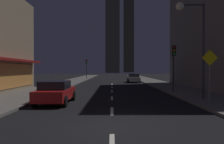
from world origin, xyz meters
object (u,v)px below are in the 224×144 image
Objects in this scene: fire_hydrant_far_left at (68,82)px; street_lamp_right at (191,27)px; car_parked_far at (134,78)px; pedestrian_crossing_sign at (210,72)px; car_parked_near at (56,92)px; traffic_light_near_right at (174,58)px; traffic_light_far_left at (86,65)px.

street_lamp_right reaches higher than fire_hydrant_far_left.
car_parked_far is 0.64× the size of street_lamp_right.
pedestrian_crossing_sign reaches higher than fire_hydrant_far_left.
car_parked_near and car_parked_far have the same top height.
car_parked_near reaches higher than fire_hydrant_far_left.
traffic_light_near_right is at bearing 88.53° from street_lamp_right.
car_parked_far is at bearing 72.35° from car_parked_near.
traffic_light_far_left is 0.64× the size of street_lamp_right.
street_lamp_right is at bearing -91.47° from traffic_light_near_right.
street_lamp_right is at bearing -85.31° from car_parked_far.
fire_hydrant_far_left is 0.21× the size of pedestrian_crossing_sign.
traffic_light_far_left is at bearing 88.69° from fire_hydrant_far_left.
fire_hydrant_far_left is (-9.50, -6.88, -0.29)m from car_parked_far.
traffic_light_far_left is at bearing 130.52° from car_parked_far.
traffic_light_far_left is (-1.90, 33.28, 2.45)m from car_parked_near.
car_parked_far is at bearing 35.92° from fire_hydrant_far_left.
car_parked_near is at bearing -86.73° from traffic_light_far_left.
street_lamp_right reaches higher than car_parked_far.
traffic_light_far_left is at bearing 93.27° from car_parked_near.
car_parked_near is 9.39m from pedestrian_crossing_sign.
traffic_light_near_right and traffic_light_far_left have the same top height.
traffic_light_far_left is 34.18m from street_lamp_right.
car_parked_far is 6.48× the size of fire_hydrant_far_left.
traffic_light_far_left is at bearing 111.68° from traffic_light_near_right.
car_parked_far reaches higher than fire_hydrant_far_left.
traffic_light_near_right is (9.10, 5.61, 2.45)m from car_parked_near.
pedestrian_crossing_sign is (11.10, -34.68, -1.18)m from traffic_light_far_left.
pedestrian_crossing_sign is at bearing -84.59° from street_lamp_right.
car_parked_far is at bearing 94.76° from pedestrian_crossing_sign.
traffic_light_near_right is at bearing -83.63° from car_parked_far.
traffic_light_far_left is 1.33× the size of pedestrian_crossing_sign.
car_parked_far is 14.22m from traffic_light_far_left.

